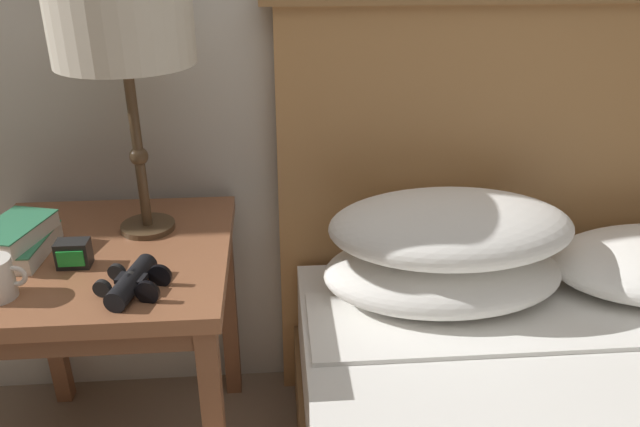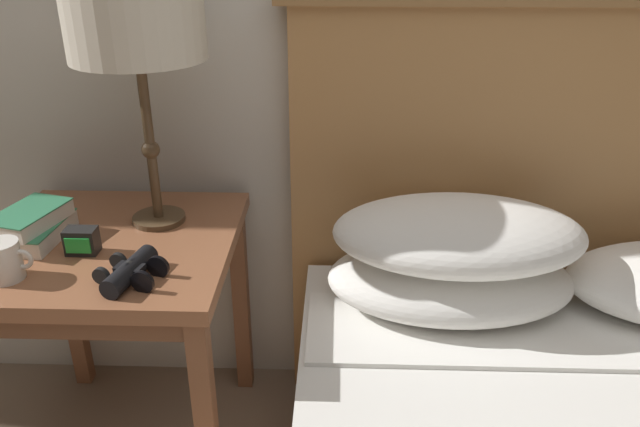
# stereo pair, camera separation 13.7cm
# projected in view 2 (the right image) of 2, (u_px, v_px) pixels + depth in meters

# --- Properties ---
(nightstand) EXTENTS (0.58, 0.58, 0.64)m
(nightstand) POSITION_uv_depth(u_px,v_px,m) (115.00, 271.00, 1.51)
(nightstand) COLOR brown
(nightstand) RESTS_ON ground_plane
(table_lamp) EXTENTS (0.30, 0.30, 0.59)m
(table_lamp) POSITION_uv_depth(u_px,v_px,m) (135.00, 21.00, 1.36)
(table_lamp) COLOR #4C3823
(table_lamp) RESTS_ON nightstand
(book_on_nightstand) EXTENTS (0.14, 0.20, 0.04)m
(book_on_nightstand) POSITION_uv_depth(u_px,v_px,m) (34.00, 232.00, 1.46)
(book_on_nightstand) COLOR silver
(book_on_nightstand) RESTS_ON nightstand
(book_stacked_on_top) EXTENTS (0.16, 0.20, 0.04)m
(book_stacked_on_top) POSITION_uv_depth(u_px,v_px,m) (28.00, 217.00, 1.44)
(book_stacked_on_top) COLOR silver
(book_stacked_on_top) RESTS_ON book_on_nightstand
(binoculars_pair) EXTENTS (0.15, 0.16, 0.05)m
(binoculars_pair) POSITION_uv_depth(u_px,v_px,m) (131.00, 271.00, 1.30)
(binoculars_pair) COLOR black
(binoculars_pair) RESTS_ON nightstand
(coffee_mug) EXTENTS (0.10, 0.08, 0.08)m
(coffee_mug) POSITION_uv_depth(u_px,v_px,m) (4.00, 261.00, 1.29)
(coffee_mug) COLOR silver
(coffee_mug) RESTS_ON nightstand
(alarm_clock) EXTENTS (0.07, 0.05, 0.06)m
(alarm_clock) POSITION_uv_depth(u_px,v_px,m) (82.00, 241.00, 1.40)
(alarm_clock) COLOR black
(alarm_clock) RESTS_ON nightstand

